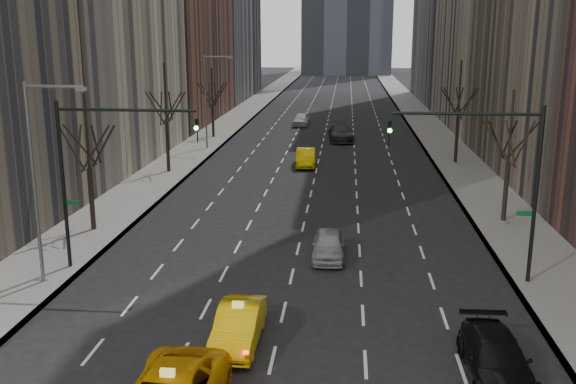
# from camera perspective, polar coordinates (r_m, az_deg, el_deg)

# --- Properties ---
(sidewalk_left) EXTENTS (4.50, 320.00, 0.15)m
(sidewalk_left) POSITION_cam_1_polar(r_m,az_deg,el_deg) (88.18, -4.42, 6.71)
(sidewalk_left) COLOR slate
(sidewalk_left) RESTS_ON ground
(sidewalk_right) EXTENTS (4.50, 320.00, 0.15)m
(sidewalk_right) POSITION_cam_1_polar(r_m,az_deg,el_deg) (87.51, 11.71, 6.40)
(sidewalk_right) COLOR slate
(sidewalk_right) RESTS_ON ground
(tree_lw_b) EXTENTS (3.36, 3.50, 7.82)m
(tree_lw_b) POSITION_cam_1_polar(r_m,az_deg,el_deg) (37.89, -17.25, 2.02)
(tree_lw_b) COLOR black
(tree_lw_b) RESTS_ON ground
(tree_lw_c) EXTENTS (3.36, 3.50, 8.74)m
(tree_lw_c) POSITION_cam_1_polar(r_m,az_deg,el_deg) (52.75, -10.74, 5.97)
(tree_lw_c) COLOR black
(tree_lw_c) RESTS_ON ground
(tree_lw_d) EXTENTS (3.36, 3.50, 7.36)m
(tree_lw_d) POSITION_cam_1_polar(r_m,az_deg,el_deg) (70.16, -6.72, 7.66)
(tree_lw_d) COLOR black
(tree_lw_d) RESTS_ON ground
(tree_rw_b) EXTENTS (3.36, 3.50, 7.82)m
(tree_rw_b) POSITION_cam_1_polar(r_m,az_deg,el_deg) (40.13, 18.98, 2.53)
(tree_rw_b) COLOR black
(tree_rw_b) RESTS_ON ground
(tree_rw_c) EXTENTS (3.36, 3.50, 8.74)m
(tree_rw_c) POSITION_cam_1_polar(r_m,az_deg,el_deg) (57.50, 14.88, 6.39)
(tree_rw_c) COLOR black
(tree_rw_c) RESTS_ON ground
(traffic_mast_left) EXTENTS (6.69, 0.39, 8.00)m
(traffic_mast_left) POSITION_cam_1_polar(r_m,az_deg,el_deg) (31.02, -16.68, 2.86)
(traffic_mast_left) COLOR black
(traffic_mast_left) RESTS_ON ground
(traffic_mast_right) EXTENTS (6.69, 0.39, 8.00)m
(traffic_mast_right) POSITION_cam_1_polar(r_m,az_deg,el_deg) (29.58, 18.23, 2.23)
(traffic_mast_right) COLOR black
(traffic_mast_right) RESTS_ON ground
(streetlight_near) EXTENTS (2.83, 0.22, 9.00)m
(streetlight_near) POSITION_cam_1_polar(r_m,az_deg,el_deg) (29.91, -21.18, 2.37)
(streetlight_near) COLOR slate
(streetlight_near) RESTS_ON ground
(streetlight_far) EXTENTS (2.83, 0.22, 9.00)m
(streetlight_far) POSITION_cam_1_polar(r_m,az_deg,el_deg) (62.91, -7.04, 8.82)
(streetlight_far) COLOR slate
(streetlight_far) RESTS_ON ground
(taxi_sedan) EXTENTS (1.57, 4.39, 1.44)m
(taxi_sedan) POSITION_cam_1_polar(r_m,az_deg,el_deg) (24.06, -4.43, -11.75)
(taxi_sedan) COLOR #FBC405
(taxi_sedan) RESTS_ON ground
(silver_sedan_ahead) EXTENTS (1.67, 4.08, 1.39)m
(silver_sedan_ahead) POSITION_cam_1_polar(r_m,az_deg,el_deg) (32.67, 3.63, -4.72)
(silver_sedan_ahead) COLOR gray
(silver_sedan_ahead) RESTS_ON ground
(parked_suv_black) EXTENTS (2.04, 4.94, 1.43)m
(parked_suv_black) POSITION_cam_1_polar(r_m,az_deg,el_deg) (22.85, 18.04, -13.94)
(parked_suv_black) COLOR black
(parked_suv_black) RESTS_ON ground
(far_taxi) EXTENTS (1.82, 4.63, 1.50)m
(far_taxi) POSITION_cam_1_polar(r_m,az_deg,el_deg) (55.05, 1.58, 3.07)
(far_taxi) COLOR #E6BF04
(far_taxi) RESTS_ON ground
(far_suv_grey) EXTENTS (3.01, 6.23, 1.75)m
(far_suv_grey) POSITION_cam_1_polar(r_m,az_deg,el_deg) (68.53, 4.73, 5.29)
(far_suv_grey) COLOR #2F2E34
(far_suv_grey) RESTS_ON ground
(far_car_white) EXTENTS (1.98, 4.63, 1.56)m
(far_car_white) POSITION_cam_1_polar(r_m,az_deg,el_deg) (79.41, 1.18, 6.46)
(far_car_white) COLOR silver
(far_car_white) RESTS_ON ground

